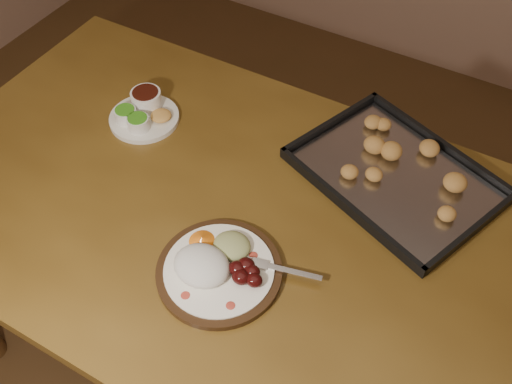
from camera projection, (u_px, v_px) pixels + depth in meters
The scene contains 4 objects.
dining_table at pixel (228, 233), 1.35m from camera, with size 1.50×0.91×0.75m.
dinner_plate at pixel (216, 267), 1.15m from camera, with size 0.32×0.26×0.06m.
condiment_saucer at pixel (143, 112), 1.45m from camera, with size 0.18×0.18×0.06m.
baking_tray at pixel (395, 174), 1.32m from camera, with size 0.53×0.46×0.05m.
Camera 1 is at (0.33, -0.42, 1.75)m, focal length 40.00 mm.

